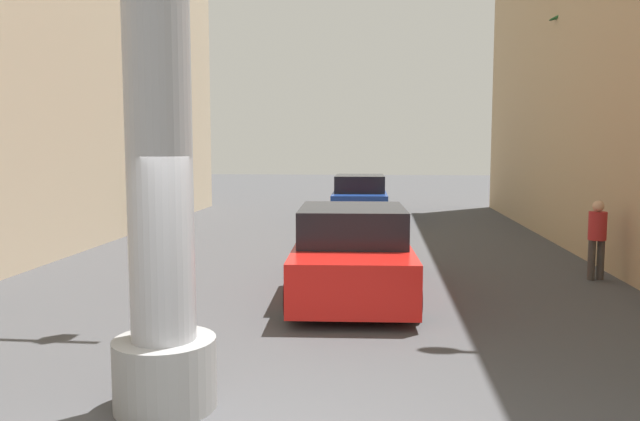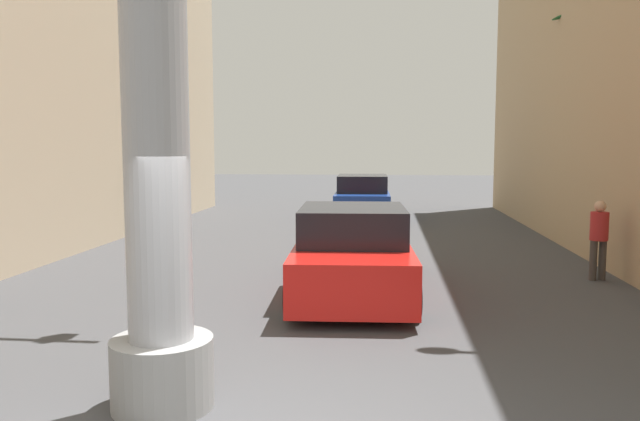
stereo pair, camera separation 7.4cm
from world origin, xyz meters
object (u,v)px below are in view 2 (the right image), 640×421
pedestrian_mid_right (599,234)px  palm_tree_mid_right (601,94)px  car_lead (353,253)px  car_far (362,198)px  traffic_light_mast (19,38)px  pedestrian_far_left (163,199)px

pedestrian_mid_right → palm_tree_mid_right: bearing=72.7°
car_lead → palm_tree_mid_right: bearing=45.4°
car_far → palm_tree_mid_right: 9.04m
traffic_light_mast → car_far: (4.82, 13.42, -3.51)m
traffic_light_mast → palm_tree_mid_right: palm_tree_mid_right is taller
car_far → car_lead: bearing=-88.8°
pedestrian_mid_right → traffic_light_mast: bearing=-162.0°
traffic_light_mast → car_far: traffic_light_mast is taller
car_lead → pedestrian_mid_right: 4.93m
car_lead → pedestrian_mid_right: car_lead is taller
palm_tree_mid_right → pedestrian_far_left: size_ratio=3.74×
traffic_light_mast → pedestrian_mid_right: traffic_light_mast is taller
pedestrian_far_left → pedestrian_mid_right: (10.75, -5.59, -0.11)m
car_far → pedestrian_mid_right: 11.38m
traffic_light_mast → pedestrian_mid_right: (9.76, 3.17, -3.34)m
pedestrian_mid_right → pedestrian_far_left: bearing=152.5°
car_lead → car_far: same height
traffic_light_mast → car_lead: size_ratio=1.15×
car_far → pedestrian_far_left: (-5.80, -4.66, 0.28)m
palm_tree_mid_right → pedestrian_mid_right: (-1.49, -4.78, -3.07)m
car_far → pedestrian_mid_right: car_far is taller
traffic_light_mast → palm_tree_mid_right: size_ratio=0.92×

